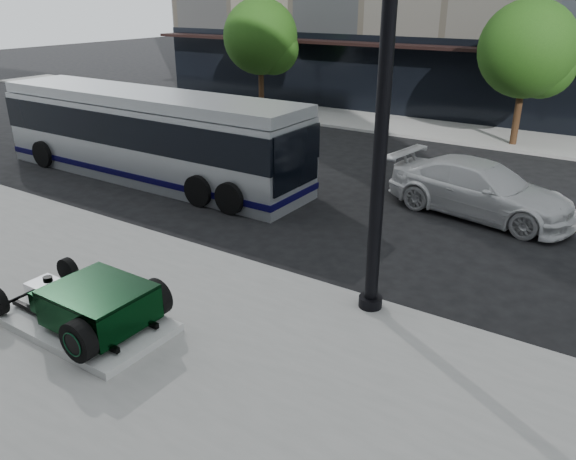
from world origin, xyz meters
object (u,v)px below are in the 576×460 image
Objects in this scene: lamppost at (383,108)px; hot_rod at (92,303)px; transit_bus at (148,135)px; white_sedan at (481,189)px.

hot_rod is at bearing -137.02° from lamppost.
hot_rod is 0.27× the size of transit_bus.
transit_bus is at bearing 130.34° from hot_rod.
lamppost is at bearing -172.95° from white_sedan.
hot_rod is 6.29m from lamppost.
white_sedan is at bearing 88.07° from lamppost.
transit_bus is (-6.49, 7.65, 0.79)m from hot_rod.
lamppost is 11.43m from transit_bus.
lamppost is at bearing 42.98° from hot_rod.
lamppost is (3.88, 3.61, 3.38)m from hot_rod.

